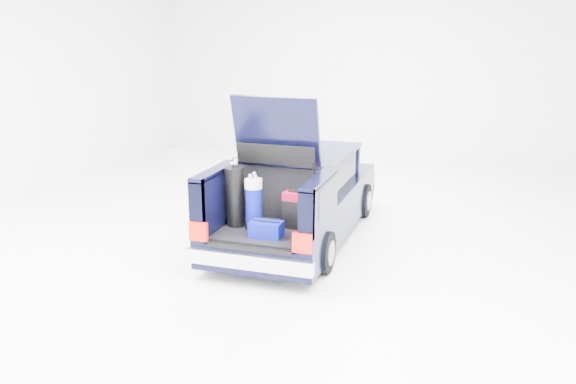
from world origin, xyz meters
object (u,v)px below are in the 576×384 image
(red_suitcase, at_px, (295,210))
(black_golf_bag, at_px, (235,196))
(blue_duffel, at_px, (266,229))
(blue_golf_bag, at_px, (254,203))
(car, at_px, (299,196))

(red_suitcase, bearing_deg, black_golf_bag, -163.82)
(black_golf_bag, bearing_deg, blue_duffel, -16.25)
(black_golf_bag, bearing_deg, red_suitcase, 23.07)
(red_suitcase, bearing_deg, blue_duffel, -113.47)
(blue_golf_bag, height_order, blue_duffel, blue_golf_bag)
(car, height_order, red_suitcase, car)
(car, bearing_deg, blue_duffel, -87.16)
(black_golf_bag, bearing_deg, car, 84.18)
(car, distance_m, red_suitcase, 1.42)
(car, bearing_deg, red_suitcase, -75.24)
(blue_golf_bag, bearing_deg, red_suitcase, 14.47)
(car, xyz_separation_m, black_golf_bag, (-0.50, -1.53, 0.37))
(blue_duffel, bearing_deg, red_suitcase, 59.57)
(car, distance_m, blue_golf_bag, 1.62)
(blue_golf_bag, bearing_deg, car, 75.89)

